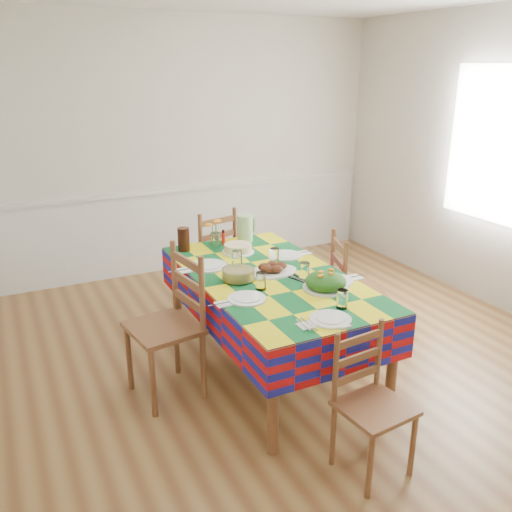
{
  "coord_description": "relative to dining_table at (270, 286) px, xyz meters",
  "views": [
    {
      "loc": [
        -1.9,
        -3.11,
        2.19
      ],
      "look_at": [
        -0.33,
        0.07,
        0.93
      ],
      "focal_mm": 38.0,
      "sensor_mm": 36.0,
      "label": 1
    }
  ],
  "objects": [
    {
      "name": "salad_platter",
      "position": [
        0.22,
        -0.39,
        0.13
      ],
      "size": [
        0.31,
        0.31,
        0.13
      ],
      "color": "white",
      "rests_on": "dining_table"
    },
    {
      "name": "meat_platter",
      "position": [
        0.04,
        0.04,
        0.11
      ],
      "size": [
        0.37,
        0.27,
        0.07
      ],
      "color": "white",
      "rests_on": "dining_table"
    },
    {
      "name": "name_card",
      "position": [
        0.01,
        -0.93,
        0.09
      ],
      "size": [
        0.07,
        0.02,
        0.02
      ],
      "primitive_type": "cube",
      "color": "white",
      "rests_on": "dining_table"
    },
    {
      "name": "chair_far",
      "position": [
        0.01,
        1.21,
        -0.19
      ],
      "size": [
        0.5,
        0.49,
        0.97
      ],
      "rotation": [
        0.0,
        0.0,
        3.35
      ],
      "color": "brown",
      "rests_on": "room"
    },
    {
      "name": "pasta_bowl",
      "position": [
        -0.24,
        0.02,
        0.12
      ],
      "size": [
        0.23,
        0.23,
        0.08
      ],
      "color": "white",
      "rests_on": "dining_table"
    },
    {
      "name": "wainscot",
      "position": [
        0.2,
        2.37,
        -0.18
      ],
      "size": [
        4.41,
        0.06,
        0.92
      ],
      "color": "silver",
      "rests_on": "room"
    },
    {
      "name": "chair_right",
      "position": [
        0.77,
        0.01,
        -0.2
      ],
      "size": [
        0.51,
        0.53,
        0.95
      ],
      "rotation": [
        0.0,
        0.0,
        1.24
      ],
      "color": "brown",
      "rests_on": "room"
    },
    {
      "name": "setting_near_head",
      "position": [
        0.04,
        -0.76,
        0.11
      ],
      "size": [
        0.41,
        0.27,
        0.12
      ],
      "color": "white",
      "rests_on": "dining_table"
    },
    {
      "name": "flower_vase",
      "position": [
        -0.11,
        0.76,
        0.19
      ],
      "size": [
        0.15,
        0.13,
        0.25
      ],
      "color": "white",
      "rests_on": "dining_table"
    },
    {
      "name": "chair_near",
      "position": [
        -0.0,
        -1.21,
        -0.25
      ],
      "size": [
        0.41,
        0.39,
        0.84
      ],
      "rotation": [
        0.0,
        0.0,
        0.1
      ],
      "color": "brown",
      "rests_on": "room"
    },
    {
      "name": "dining_table",
      "position": [
        0.0,
        0.0,
        0.0
      ],
      "size": [
        1.03,
        1.92,
        0.75
      ],
      "color": "brown",
      "rests_on": "room"
    },
    {
      "name": "chair_left",
      "position": [
        -0.76,
        0.01,
        -0.15
      ],
      "size": [
        0.5,
        0.52,
        1.04
      ],
      "rotation": [
        0.0,
        0.0,
        -1.42
      ],
      "color": "brown",
      "rests_on": "room"
    },
    {
      "name": "setting_right_near",
      "position": [
        0.29,
        -0.26,
        0.11
      ],
      "size": [
        0.51,
        0.29,
        0.13
      ],
      "rotation": [
        0.0,
        0.0,
        -1.57
      ],
      "color": "white",
      "rests_on": "dining_table"
    },
    {
      "name": "room",
      "position": [
        0.2,
        -0.11,
        0.68
      ],
      "size": [
        4.58,
        5.08,
        2.78
      ],
      "color": "brown",
      "rests_on": "ground"
    },
    {
      "name": "hot_sauce",
      "position": [
        -0.02,
        0.81,
        0.15
      ],
      "size": [
        0.03,
        0.03,
        0.13
      ],
      "primitive_type": "cylinder",
      "color": "red",
      "rests_on": "dining_table"
    },
    {
      "name": "setting_right_far",
      "position": [
        0.26,
        0.28,
        0.11
      ],
      "size": [
        0.48,
        0.28,
        0.12
      ],
      "rotation": [
        0.0,
        0.0,
        -1.57
      ],
      "color": "white",
      "rests_on": "dining_table"
    },
    {
      "name": "cake",
      "position": [
        0.0,
        0.56,
        0.12
      ],
      "size": [
        0.26,
        0.26,
        0.07
      ],
      "color": "white",
      "rests_on": "dining_table"
    },
    {
      "name": "green_pitcher",
      "position": [
        0.18,
        0.82,
        0.2
      ],
      "size": [
        0.13,
        0.13,
        0.23
      ],
      "primitive_type": "cylinder",
      "color": "#9ECA8E",
      "rests_on": "dining_table"
    },
    {
      "name": "window_right",
      "position": [
        2.43,
        0.19,
        0.83
      ],
      "size": [
        0.0,
        1.4,
        1.4
      ],
      "primitive_type": "plane",
      "rotation": [
        0.0,
        -1.57,
        0.0
      ],
      "color": "white",
      "rests_on": "room"
    },
    {
      "name": "setting_left_near",
      "position": [
        -0.28,
        -0.27,
        0.11
      ],
      "size": [
        0.46,
        0.27,
        0.12
      ],
      "rotation": [
        0.0,
        0.0,
        1.57
      ],
      "color": "white",
      "rests_on": "dining_table"
    },
    {
      "name": "tea_pitcher",
      "position": [
        -0.37,
        0.81,
        0.18
      ],
      "size": [
        0.1,
        0.1,
        0.19
      ],
      "primitive_type": "cylinder",
      "color": "black",
      "rests_on": "dining_table"
    },
    {
      "name": "serving_utensils",
      "position": [
        0.14,
        -0.09,
        0.09
      ],
      "size": [
        0.15,
        0.34,
        0.01
      ],
      "color": "black",
      "rests_on": "dining_table"
    },
    {
      "name": "setting_left_far",
      "position": [
        -0.28,
        0.32,
        0.11
      ],
      "size": [
        0.53,
        0.32,
        0.14
      ],
      "rotation": [
        0.0,
        0.0,
        1.57
      ],
      "color": "white",
      "rests_on": "dining_table"
    }
  ]
}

